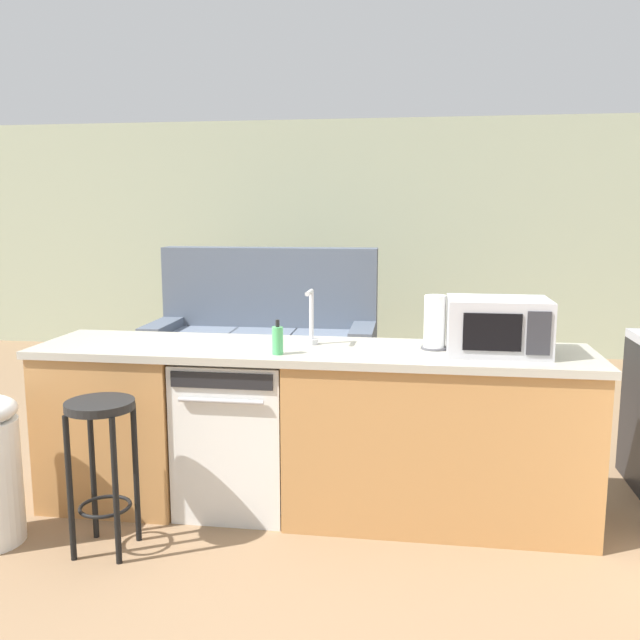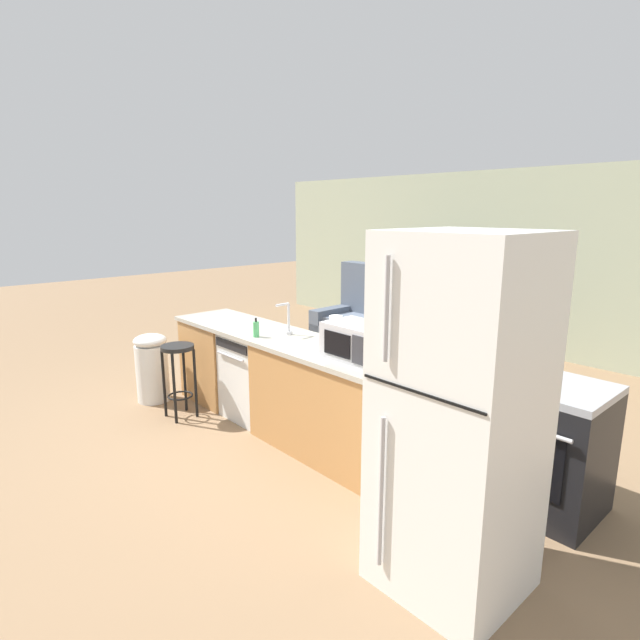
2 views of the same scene
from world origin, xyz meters
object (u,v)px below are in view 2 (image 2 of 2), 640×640
refrigerator (459,419)px  couch (387,331)px  dishwasher (258,375)px  kettle (518,369)px  stove_range (543,445)px  soap_bottle (256,329)px  bar_stool (179,365)px  microwave (358,341)px  trash_bin (152,367)px  paper_towel_roll (336,333)px

refrigerator → couch: 4.31m
dishwasher → kettle: 2.53m
stove_range → soap_bottle: bearing=-162.5°
dishwasher → refrigerator: bearing=-11.9°
stove_range → bar_stool: size_ratio=1.22×
microwave → bar_stool: (-1.85, -0.59, -0.50)m
kettle → bar_stool: size_ratio=0.28×
soap_bottle → couch: (-0.68, 2.66, -0.58)m
soap_bottle → bar_stool: bearing=-152.0°
dishwasher → stove_range: stove_range is taller
stove_range → microwave: microwave is taller
couch → trash_bin: bearing=-102.6°
dishwasher → bar_stool: 0.78m
dishwasher → trash_bin: bearing=-151.3°
dishwasher → soap_bottle: soap_bottle is taller
bar_stool → soap_bottle: bearing=28.0°
microwave → couch: couch is taller
soap_bottle → dishwasher: bearing=144.6°
dishwasher → paper_towel_roll: paper_towel_roll is taller
stove_range → couch: (-3.02, 1.92, -0.06)m
refrigerator → microwave: size_ratio=3.87×
stove_range → kettle: bearing=-142.8°
stove_range → paper_towel_roll: bearing=-162.6°
paper_towel_roll → couch: bearing=121.3°
stove_range → trash_bin: stove_range is taller
microwave → trash_bin: (-2.46, -0.60, -0.66)m
bar_stool → couch: 3.07m
trash_bin → couch: bearing=77.4°
dishwasher → stove_range: size_ratio=0.93×
dishwasher → bar_stool: bearing=-129.9°
kettle → bar_stool: (-2.93, -1.02, -0.45)m
paper_towel_roll → couch: 2.89m
paper_towel_roll → bar_stool: paper_towel_roll is taller
soap_bottle → trash_bin: (-1.37, -0.42, -0.59)m
trash_bin → couch: size_ratio=0.37×
bar_stool → trash_bin: (-0.61, -0.01, -0.16)m
refrigerator → soap_bottle: 2.36m
refrigerator → paper_towel_roll: (-1.56, 0.61, 0.07)m
bar_stool → couch: couch is taller
paper_towel_roll → bar_stool: bearing=-157.0°
paper_towel_roll → stove_range: bearing=17.4°
soap_bottle → couch: 2.81m
bar_stool → dishwasher: bearing=50.1°
kettle → bar_stool: 3.13m
kettle → microwave: bearing=-158.5°
microwave → soap_bottle: (-1.09, -0.19, -0.07)m
paper_towel_roll → trash_bin: 2.35m
paper_towel_roll → kettle: bearing=14.6°
trash_bin → bar_stool: bearing=1.2°
dishwasher → kettle: size_ratio=4.10×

